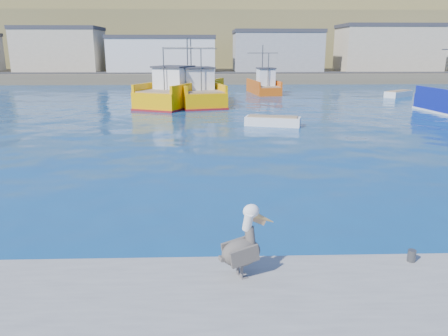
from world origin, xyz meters
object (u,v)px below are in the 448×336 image
(pelican, at_px, (243,246))
(boat_orange, at_px, (264,86))
(trawler_yellow_a, at_px, (181,93))
(trawler_yellow_b, at_px, (194,93))
(skiff_mid, at_px, (273,122))
(skiff_far, at_px, (399,94))

(pelican, bearing_deg, boat_orange, 82.54)
(trawler_yellow_a, xyz_separation_m, boat_orange, (9.76, 10.68, -0.13))
(trawler_yellow_b, bearing_deg, trawler_yellow_a, -158.21)
(boat_orange, bearing_deg, trawler_yellow_a, -132.41)
(skiff_mid, bearing_deg, boat_orange, 84.70)
(trawler_yellow_a, bearing_deg, trawler_yellow_b, 21.79)
(trawler_yellow_a, height_order, trawler_yellow_b, trawler_yellow_a)
(skiff_mid, height_order, skiff_far, skiff_far)
(boat_orange, relative_size, skiff_mid, 1.84)
(trawler_yellow_a, height_order, skiff_far, trawler_yellow_a)
(trawler_yellow_b, height_order, boat_orange, trawler_yellow_b)
(trawler_yellow_a, bearing_deg, boat_orange, 47.59)
(skiff_mid, distance_m, pelican, 23.29)
(skiff_mid, bearing_deg, pelican, -99.68)
(trawler_yellow_b, distance_m, skiff_mid, 15.08)
(trawler_yellow_a, distance_m, pelican, 36.30)
(trawler_yellow_b, height_order, skiff_mid, trawler_yellow_b)
(trawler_yellow_a, relative_size, skiff_mid, 3.17)
(trawler_yellow_a, distance_m, skiff_mid, 15.21)
(skiff_far, bearing_deg, trawler_yellow_b, -166.50)
(trawler_yellow_a, bearing_deg, skiff_far, 13.94)
(boat_orange, bearing_deg, skiff_far, -15.90)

